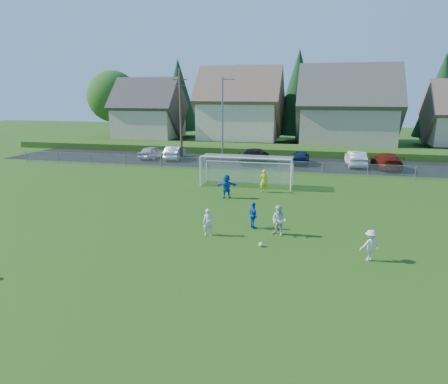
{
  "coord_description": "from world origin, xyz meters",
  "views": [
    {
      "loc": [
        5.65,
        -15.49,
        7.42
      ],
      "look_at": [
        0.0,
        8.0,
        1.4
      ],
      "focal_mm": 32.0,
      "sensor_mm": 36.0,
      "label": 1
    }
  ],
  "objects_px": {
    "player_white_c": "(370,245)",
    "player_blue_a": "(253,215)",
    "car_b": "(175,153)",
    "car_e": "(301,157)",
    "player_blue_b": "(227,186)",
    "car_a": "(152,152)",
    "soccer_ball": "(261,245)",
    "soccer_goal": "(247,166)",
    "car_g": "(386,161)",
    "player_white_a": "(208,222)",
    "car_f": "(356,159)",
    "goalkeeper": "(264,181)",
    "car_d": "(255,156)",
    "player_white_b": "(279,221)"
  },
  "relations": [
    {
      "from": "player_white_a",
      "to": "car_a",
      "type": "relative_size",
      "value": 0.34
    },
    {
      "from": "goalkeeper",
      "to": "soccer_goal",
      "type": "bearing_deg",
      "value": -54.44
    },
    {
      "from": "soccer_ball",
      "to": "player_blue_b",
      "type": "xyz_separation_m",
      "value": [
        -3.82,
        8.81,
        0.76
      ]
    },
    {
      "from": "player_blue_b",
      "to": "car_a",
      "type": "bearing_deg",
      "value": -65.55
    },
    {
      "from": "player_white_c",
      "to": "car_g",
      "type": "height_order",
      "value": "car_g"
    },
    {
      "from": "player_blue_b",
      "to": "goalkeeper",
      "type": "distance_m",
      "value": 3.36
    },
    {
      "from": "goalkeeper",
      "to": "car_e",
      "type": "xyz_separation_m",
      "value": [
        2.08,
        13.43,
        -0.15
      ]
    },
    {
      "from": "car_f",
      "to": "player_white_c",
      "type": "bearing_deg",
      "value": 83.71
    },
    {
      "from": "car_b",
      "to": "car_d",
      "type": "bearing_deg",
      "value": 170.08
    },
    {
      "from": "player_white_c",
      "to": "player_blue_b",
      "type": "bearing_deg",
      "value": -67.48
    },
    {
      "from": "player_white_a",
      "to": "soccer_goal",
      "type": "relative_size",
      "value": 0.19
    },
    {
      "from": "player_white_a",
      "to": "car_d",
      "type": "bearing_deg",
      "value": 76.74
    },
    {
      "from": "player_white_a",
      "to": "car_g",
      "type": "bearing_deg",
      "value": 45.72
    },
    {
      "from": "soccer_ball",
      "to": "car_f",
      "type": "xyz_separation_m",
      "value": [
        6.26,
        24.54,
        0.69
      ]
    },
    {
      "from": "car_d",
      "to": "car_g",
      "type": "bearing_deg",
      "value": -175.51
    },
    {
      "from": "player_blue_b",
      "to": "soccer_ball",
      "type": "bearing_deg",
      "value": 98.8
    },
    {
      "from": "player_white_a",
      "to": "car_f",
      "type": "distance_m",
      "value": 25.3
    },
    {
      "from": "car_d",
      "to": "car_a",
      "type": "bearing_deg",
      "value": 2.37
    },
    {
      "from": "player_white_a",
      "to": "car_f",
      "type": "xyz_separation_m",
      "value": [
        9.26,
        23.54,
        0.08
      ]
    },
    {
      "from": "soccer_ball",
      "to": "goalkeeper",
      "type": "bearing_deg",
      "value": 97.33
    },
    {
      "from": "player_white_a",
      "to": "player_blue_b",
      "type": "distance_m",
      "value": 7.87
    },
    {
      "from": "car_g",
      "to": "soccer_goal",
      "type": "distance_m",
      "value": 16.38
    },
    {
      "from": "player_blue_a",
      "to": "car_d",
      "type": "xyz_separation_m",
      "value": [
        -3.37,
        21.15,
        0.06
      ]
    },
    {
      "from": "player_white_b",
      "to": "player_blue_b",
      "type": "xyz_separation_m",
      "value": [
        -4.5,
        6.98,
        0.04
      ]
    },
    {
      "from": "player_white_b",
      "to": "car_d",
      "type": "bearing_deg",
      "value": 123.73
    },
    {
      "from": "soccer_ball",
      "to": "car_f",
      "type": "relative_size",
      "value": 0.05
    },
    {
      "from": "soccer_ball",
      "to": "soccer_goal",
      "type": "height_order",
      "value": "soccer_goal"
    },
    {
      "from": "car_a",
      "to": "car_b",
      "type": "relative_size",
      "value": 0.93
    },
    {
      "from": "player_blue_a",
      "to": "soccer_goal",
      "type": "distance_m",
      "value": 10.69
    },
    {
      "from": "goalkeeper",
      "to": "soccer_goal",
      "type": "relative_size",
      "value": 0.24
    },
    {
      "from": "player_white_c",
      "to": "car_g",
      "type": "relative_size",
      "value": 0.27
    },
    {
      "from": "player_blue_a",
      "to": "goalkeeper",
      "type": "height_order",
      "value": "goalkeeper"
    },
    {
      "from": "player_blue_a",
      "to": "car_f",
      "type": "xyz_separation_m",
      "value": [
        7.11,
        21.87,
        0.04
      ]
    },
    {
      "from": "car_b",
      "to": "car_g",
      "type": "xyz_separation_m",
      "value": [
        22.74,
        -0.46,
        0.04
      ]
    },
    {
      "from": "player_white_a",
      "to": "player_blue_b",
      "type": "bearing_deg",
      "value": 79.68
    },
    {
      "from": "goalkeeper",
      "to": "car_e",
      "type": "relative_size",
      "value": 0.41
    },
    {
      "from": "goalkeeper",
      "to": "car_f",
      "type": "height_order",
      "value": "goalkeeper"
    },
    {
      "from": "car_a",
      "to": "car_e",
      "type": "bearing_deg",
      "value": -172.84
    },
    {
      "from": "player_white_b",
      "to": "car_g",
      "type": "xyz_separation_m",
      "value": [
        8.49,
        22.07,
        -0.04
      ]
    },
    {
      "from": "car_e",
      "to": "car_g",
      "type": "relative_size",
      "value": 0.79
    },
    {
      "from": "car_e",
      "to": "car_b",
      "type": "bearing_deg",
      "value": 1.41
    },
    {
      "from": "player_white_c",
      "to": "player_blue_a",
      "type": "height_order",
      "value": "player_blue_a"
    },
    {
      "from": "player_blue_b",
      "to": "player_white_a",
      "type": "bearing_deg",
      "value": 81.37
    },
    {
      "from": "car_b",
      "to": "car_e",
      "type": "relative_size",
      "value": 1.06
    },
    {
      "from": "player_blue_a",
      "to": "player_white_a",
      "type": "bearing_deg",
      "value": 94.37
    },
    {
      "from": "player_white_b",
      "to": "player_white_c",
      "type": "bearing_deg",
      "value": -6.61
    },
    {
      "from": "player_blue_a",
      "to": "car_b",
      "type": "xyz_separation_m",
      "value": [
        -12.72,
        21.7,
        -0.01
      ]
    },
    {
      "from": "player_blue_b",
      "to": "goalkeeper",
      "type": "height_order",
      "value": "goalkeeper"
    },
    {
      "from": "soccer_ball",
      "to": "car_d",
      "type": "xyz_separation_m",
      "value": [
        -4.21,
        23.82,
        0.71
      ]
    },
    {
      "from": "car_a",
      "to": "car_e",
      "type": "height_order",
      "value": "car_e"
    }
  ]
}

